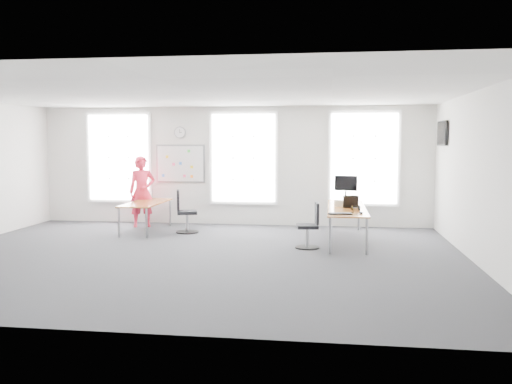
# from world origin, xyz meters

# --- Properties ---
(floor) EXTENTS (10.00, 10.00, 0.00)m
(floor) POSITION_xyz_m (0.00, 0.00, 0.00)
(floor) COLOR #2C2C31
(floor) RESTS_ON ground
(ceiling) EXTENTS (10.00, 10.00, 0.00)m
(ceiling) POSITION_xyz_m (0.00, 0.00, 3.00)
(ceiling) COLOR silver
(ceiling) RESTS_ON ground
(wall_back) EXTENTS (10.00, 0.00, 10.00)m
(wall_back) POSITION_xyz_m (0.00, 4.00, 1.50)
(wall_back) COLOR silver
(wall_back) RESTS_ON ground
(wall_front) EXTENTS (10.00, 0.00, 10.00)m
(wall_front) POSITION_xyz_m (0.00, -4.00, 1.50)
(wall_front) COLOR silver
(wall_front) RESTS_ON ground
(wall_right) EXTENTS (0.00, 10.00, 10.00)m
(wall_right) POSITION_xyz_m (5.00, 0.00, 1.50)
(wall_right) COLOR silver
(wall_right) RESTS_ON ground
(window_left) EXTENTS (1.60, 0.06, 2.20)m
(window_left) POSITION_xyz_m (-3.00, 3.97, 1.70)
(window_left) COLOR white
(window_left) RESTS_ON wall_back
(window_mid) EXTENTS (1.60, 0.06, 2.20)m
(window_mid) POSITION_xyz_m (0.30, 3.97, 1.70)
(window_mid) COLOR white
(window_mid) RESTS_ON wall_back
(window_right) EXTENTS (1.60, 0.06, 2.20)m
(window_right) POSITION_xyz_m (3.30, 3.97, 1.70)
(window_right) COLOR white
(window_right) RESTS_ON wall_back
(desk_right) EXTENTS (0.80, 2.99, 0.73)m
(desk_right) POSITION_xyz_m (2.83, 2.01, 0.68)
(desk_right) COLOR #BA7C2C
(desk_right) RESTS_ON ground
(desk_left) EXTENTS (0.75, 1.88, 0.69)m
(desk_left) POSITION_xyz_m (-1.83, 2.66, 0.63)
(desk_left) COLOR #BA7C2C
(desk_left) RESTS_ON ground
(chair_right) EXTENTS (0.49, 0.49, 0.91)m
(chair_right) POSITION_xyz_m (2.10, 1.10, 0.40)
(chair_right) COLOR black
(chair_right) RESTS_ON ground
(chair_left) EXTENTS (0.56, 0.56, 0.99)m
(chair_left) POSITION_xyz_m (-0.86, 2.54, 0.44)
(chair_left) COLOR black
(chair_left) RESTS_ON ground
(person) EXTENTS (0.75, 0.63, 1.76)m
(person) POSITION_xyz_m (-2.14, 3.28, 0.88)
(person) COLOR #E42843
(person) RESTS_ON ground
(whiteboard) EXTENTS (1.20, 0.03, 0.90)m
(whiteboard) POSITION_xyz_m (-1.35, 3.97, 1.55)
(whiteboard) COLOR white
(whiteboard) RESTS_ON wall_back
(wall_clock) EXTENTS (0.30, 0.04, 0.30)m
(wall_clock) POSITION_xyz_m (-1.35, 3.97, 2.35)
(wall_clock) COLOR gray
(wall_clock) RESTS_ON wall_back
(tv) EXTENTS (0.06, 0.90, 0.55)m
(tv) POSITION_xyz_m (4.95, 3.00, 2.30)
(tv) COLOR black
(tv) RESTS_ON wall_right
(keyboard) EXTENTS (0.47, 0.27, 0.02)m
(keyboard) POSITION_xyz_m (2.68, 0.80, 0.74)
(keyboard) COLOR black
(keyboard) RESTS_ON desk_right
(mouse) EXTENTS (0.10, 0.14, 0.05)m
(mouse) POSITION_xyz_m (3.08, 0.94, 0.75)
(mouse) COLOR black
(mouse) RESTS_ON desk_right
(lens_cap) EXTENTS (0.07, 0.07, 0.01)m
(lens_cap) POSITION_xyz_m (2.92, 1.13, 0.73)
(lens_cap) COLOR black
(lens_cap) RESTS_ON desk_right
(headphones) EXTENTS (0.18, 0.10, 0.11)m
(headphones) POSITION_xyz_m (3.00, 1.47, 0.78)
(headphones) COLOR black
(headphones) RESTS_ON desk_right
(laptop_sleeve) EXTENTS (0.33, 0.25, 0.26)m
(laptop_sleeve) POSITION_xyz_m (2.92, 1.85, 0.86)
(laptop_sleeve) COLOR black
(laptop_sleeve) RESTS_ON desk_right
(paper_stack) EXTENTS (0.38, 0.30, 0.12)m
(paper_stack) POSITION_xyz_m (2.76, 2.22, 0.79)
(paper_stack) COLOR beige
(paper_stack) RESTS_ON desk_right
(monitor) EXTENTS (0.53, 0.22, 0.59)m
(monitor) POSITION_xyz_m (2.85, 3.26, 1.08)
(monitor) COLOR black
(monitor) RESTS_ON desk_right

